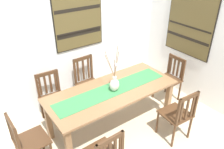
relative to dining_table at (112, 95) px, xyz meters
name	(u,v)px	position (x,y,z in m)	size (l,w,h in m)	color
wall_back	(76,33)	(0.03, 1.16, 0.70)	(6.40, 0.12, 2.70)	white
dining_table	(112,95)	(0.00, 0.00, 0.00)	(2.09, 0.87, 0.75)	#8E6642
table_runner	(112,89)	(0.00, 0.00, 0.10)	(1.92, 0.36, 0.01)	#388447
centerpiece_vase	(114,84)	(0.02, -0.04, 0.23)	(0.21, 0.26, 0.71)	silver
chair_1	(88,82)	(0.01, 0.80, -0.16)	(0.43, 0.43, 0.96)	#4C301C
chair_2	(27,141)	(-1.39, 0.01, -0.18)	(0.44, 0.44, 0.89)	#4C301C
chair_3	(178,114)	(0.67, -0.81, -0.18)	(0.45, 0.45, 0.91)	#4C301C
chair_4	(170,78)	(1.42, 0.02, -0.18)	(0.43, 0.43, 0.89)	#4C301C
chair_5	(52,97)	(-0.72, 0.76, -0.18)	(0.45, 0.45, 0.90)	#4C301C
painting_on_back_wall	(78,20)	(0.06, 1.09, 0.95)	(0.94, 0.05, 1.02)	black
painting_on_side_wall	(190,24)	(1.82, 0.06, 0.82)	(0.05, 1.00, 1.21)	black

